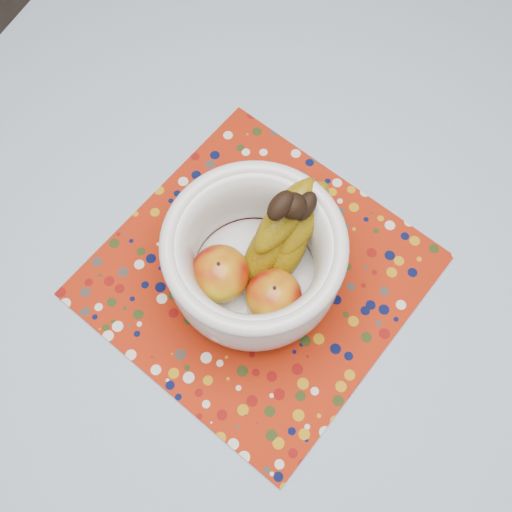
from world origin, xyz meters
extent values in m
plane|color=#2D2826|center=(0.00, 0.00, 0.00)|extent=(4.00, 4.00, 0.00)
cube|color=brown|center=(0.00, 0.00, 0.73)|extent=(1.20, 1.20, 0.04)
cylinder|color=brown|center=(-0.53, 0.53, 0.35)|extent=(0.06, 0.06, 0.71)
cube|color=#6586A8|center=(0.00, 0.00, 0.76)|extent=(1.32, 1.32, 0.01)
cube|color=#961D08|center=(-0.04, -0.05, 0.76)|extent=(0.50, 0.50, 0.00)
cylinder|color=silver|center=(-0.04, -0.06, 0.77)|extent=(0.12, 0.12, 0.01)
cylinder|color=silver|center=(-0.04, -0.06, 0.78)|extent=(0.18, 0.18, 0.01)
torus|color=silver|center=(-0.04, -0.06, 0.90)|extent=(0.24, 0.24, 0.02)
ellipsoid|color=#7D0905|center=(-0.08, -0.10, 0.83)|extent=(0.08, 0.08, 0.07)
ellipsoid|color=#7D0905|center=(0.00, -0.09, 0.82)|extent=(0.08, 0.08, 0.07)
sphere|color=black|center=(-0.02, 0.00, 0.92)|extent=(0.04, 0.04, 0.04)
camera|label=1|loc=(0.10, -0.32, 1.60)|focal=42.00mm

